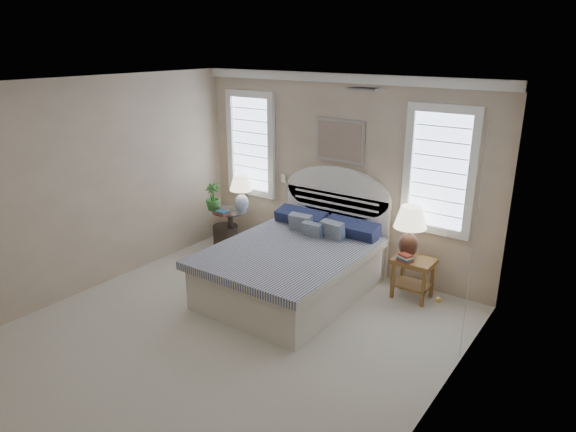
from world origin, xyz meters
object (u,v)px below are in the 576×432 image
Objects in this scene: side_table_left at (231,225)px; nightstand_right at (413,270)px; lamp_left at (241,189)px; lamp_right at (410,226)px; bed at (296,263)px; floor_pot at (226,236)px.

nightstand_right is at bearing 1.94° from side_table_left.
lamp_left is 0.85× the size of lamp_right.
bed reaches higher than nightstand_right.
lamp_left is at bearing -179.00° from lamp_right.
floor_pot is at bearing 161.59° from bed.
floor_pot is at bearing -175.67° from side_table_left.
side_table_left is 2.90m from lamp_right.
side_table_left is at bearing -177.17° from lamp_right.
side_table_left is at bearing 160.26° from bed.
bed is at bearing -151.97° from nightstand_right.
lamp_left is 2.69m from lamp_right.
bed is at bearing -18.41° from floor_pot.
lamp_right is at bearing 1.00° from lamp_left.
lamp_left reaches higher than side_table_left.
bed reaches higher than side_table_left.
lamp_right is (2.69, 0.05, -0.04)m from lamp_left.
lamp_right reaches higher than floor_pot.
nightstand_right is at bearing -21.13° from lamp_right.
lamp_right is at bearing 31.53° from bed.
bed reaches higher than floor_pot.
bed reaches higher than lamp_right.
nightstand_right is 0.80× the size of lamp_right.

